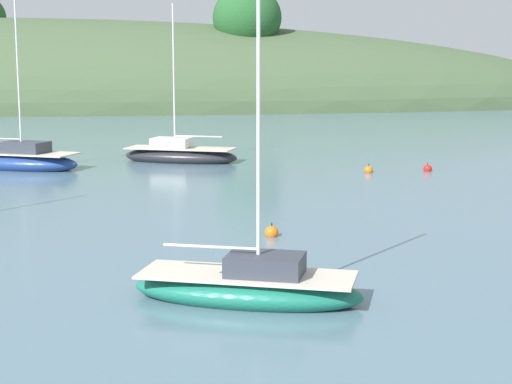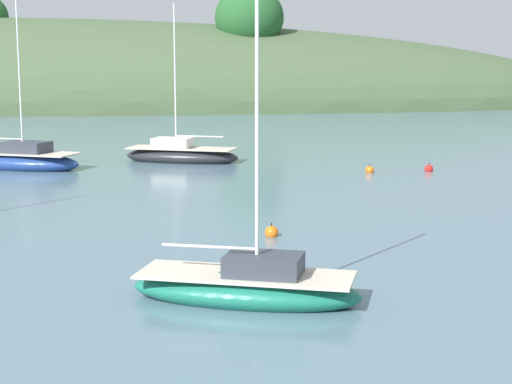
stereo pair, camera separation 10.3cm
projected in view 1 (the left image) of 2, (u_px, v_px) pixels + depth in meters
far_shoreline_hill at (0, 106)px, 99.02m from camera, size 150.00×36.00×24.54m
sailboat_red_portside at (249, 287)px, 19.32m from camera, size 5.81×3.41×7.72m
sailboat_white_near at (17, 160)px, 42.92m from camera, size 7.52×4.93×10.55m
sailboat_grey_yawl at (180, 155)px, 45.82m from camera, size 6.91×4.24×8.91m
mooring_buoy_inner at (369, 170)px, 41.49m from camera, size 0.44×0.44×0.54m
mooring_buoy_channel at (428, 169)px, 42.00m from camera, size 0.44×0.44×0.54m
mooring_buoy_outer at (272, 232)px, 26.49m from camera, size 0.44×0.44×0.54m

